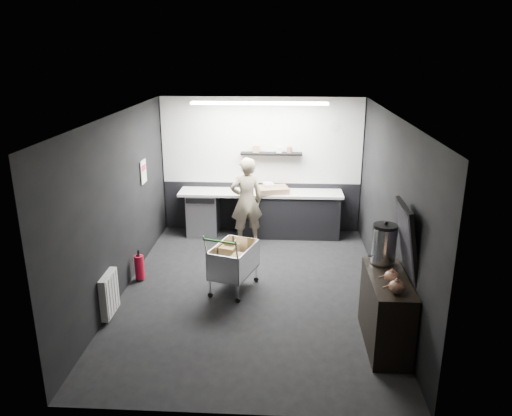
{
  "coord_description": "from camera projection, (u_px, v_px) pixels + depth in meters",
  "views": [
    {
      "loc": [
        0.44,
        -6.97,
        3.61
      ],
      "look_at": [
        0.02,
        0.4,
        1.22
      ],
      "focal_mm": 35.0,
      "sensor_mm": 36.0,
      "label": 1
    }
  ],
  "objects": [
    {
      "name": "floating_shelf",
      "position": [
        271.0,
        154.0,
        9.73
      ],
      "size": [
        1.2,
        0.22,
        0.04
      ],
      "primitive_type": "cube",
      "color": "black",
      "rests_on": "wall_back"
    },
    {
      "name": "wall_back",
      "position": [
        261.0,
        165.0,
        9.95
      ],
      "size": [
        5.5,
        0.0,
        5.5
      ],
      "primitive_type": "plane",
      "rotation": [
        1.57,
        0.0,
        0.0
      ],
      "color": "black",
      "rests_on": "floor"
    },
    {
      "name": "fire_extinguisher",
      "position": [
        139.0,
        266.0,
        8.02
      ],
      "size": [
        0.15,
        0.15,
        0.5
      ],
      "color": "red",
      "rests_on": "floor"
    },
    {
      "name": "wall_front",
      "position": [
        235.0,
        297.0,
        4.73
      ],
      "size": [
        5.5,
        0.0,
        5.5
      ],
      "primitive_type": "plane",
      "rotation": [
        -1.57,
        0.0,
        0.0
      ],
      "color": "black",
      "rests_on": "floor"
    },
    {
      "name": "prep_counter",
      "position": [
        267.0,
        213.0,
        9.9
      ],
      "size": [
        3.2,
        0.61,
        0.9
      ],
      "color": "black",
      "rests_on": "floor"
    },
    {
      "name": "wall_clock",
      "position": [
        334.0,
        126.0,
        9.6
      ],
      "size": [
        0.2,
        0.03,
        0.2
      ],
      "primitive_type": "cylinder",
      "rotation": [
        1.57,
        0.0,
        0.0
      ],
      "color": "silver",
      "rests_on": "wall_back"
    },
    {
      "name": "dado_panel",
      "position": [
        261.0,
        206.0,
        10.19
      ],
      "size": [
        3.95,
        0.02,
        1.0
      ],
      "primitive_type": "cube",
      "color": "black",
      "rests_on": "wall_back"
    },
    {
      "name": "poster",
      "position": [
        143.0,
        172.0,
        8.62
      ],
      "size": [
        0.02,
        0.3,
        0.4
      ],
      "primitive_type": "cube",
      "color": "white",
      "rests_on": "wall_left"
    },
    {
      "name": "poster_red_band",
      "position": [
        143.0,
        168.0,
        8.59
      ],
      "size": [
        0.02,
        0.22,
        0.1
      ],
      "primitive_type": "cube",
      "color": "red",
      "rests_on": "poster"
    },
    {
      "name": "wall_left",
      "position": [
        119.0,
        206.0,
        7.45
      ],
      "size": [
        0.0,
        5.5,
        5.5
      ],
      "primitive_type": "plane",
      "rotation": [
        1.57,
        0.0,
        1.57
      ],
      "color": "black",
      "rests_on": "floor"
    },
    {
      "name": "person",
      "position": [
        246.0,
        201.0,
        9.38
      ],
      "size": [
        0.7,
        0.57,
        1.68
      ],
      "primitive_type": "imported",
      "rotation": [
        0.0,
        0.0,
        3.44
      ],
      "color": "#B8AF92",
      "rests_on": "floor"
    },
    {
      "name": "white_container",
      "position": [
        269.0,
        188.0,
        9.69
      ],
      "size": [
        0.24,
        0.21,
        0.17
      ],
      "primitive_type": "cube",
      "rotation": [
        0.0,
        0.0,
        0.39
      ],
      "color": "silver",
      "rests_on": "prep_counter"
    },
    {
      "name": "radiator",
      "position": [
        109.0,
        294.0,
        6.9
      ],
      "size": [
        0.1,
        0.5,
        0.6
      ],
      "primitive_type": "cube",
      "color": "silver",
      "rests_on": "wall_left"
    },
    {
      "name": "ceiling",
      "position": [
        253.0,
        116.0,
        6.92
      ],
      "size": [
        5.5,
        5.5,
        0.0
      ],
      "primitive_type": "plane",
      "rotation": [
        3.14,
        0.0,
        0.0
      ],
      "color": "white",
      "rests_on": "wall_back"
    },
    {
      "name": "cardboard_box",
      "position": [
        273.0,
        190.0,
        9.7
      ],
      "size": [
        0.65,
        0.55,
        0.11
      ],
      "primitive_type": "cube",
      "rotation": [
        0.0,
        0.0,
        0.24
      ],
      "color": "#8C6A4A",
      "rests_on": "prep_counter"
    },
    {
      "name": "wall_right",
      "position": [
        390.0,
        210.0,
        7.23
      ],
      "size": [
        0.0,
        5.5,
        5.5
      ],
      "primitive_type": "plane",
      "rotation": [
        1.57,
        0.0,
        -1.57
      ],
      "color": "black",
      "rests_on": "floor"
    },
    {
      "name": "kitchen_wall_panel",
      "position": [
        261.0,
        141.0,
        9.78
      ],
      "size": [
        3.95,
        0.02,
        1.7
      ],
      "primitive_type": "cube",
      "color": "silver",
      "rests_on": "wall_back"
    },
    {
      "name": "pink_tub",
      "position": [
        268.0,
        187.0,
        9.74
      ],
      "size": [
        0.19,
        0.19,
        0.19
      ],
      "primitive_type": "cylinder",
      "color": "silver",
      "rests_on": "prep_counter"
    },
    {
      "name": "ceiling_strip",
      "position": [
        259.0,
        103.0,
        8.69
      ],
      "size": [
        2.4,
        0.2,
        0.04
      ],
      "primitive_type": "cube",
      "color": "white",
      "rests_on": "ceiling"
    },
    {
      "name": "floor",
      "position": [
        253.0,
        290.0,
        7.76
      ],
      "size": [
        5.5,
        5.5,
        0.0
      ],
      "primitive_type": "plane",
      "color": "black",
      "rests_on": "ground"
    },
    {
      "name": "sideboard",
      "position": [
        387.0,
        301.0,
        6.22
      ],
      "size": [
        0.53,
        1.24,
        1.85
      ],
      "color": "black",
      "rests_on": "floor"
    },
    {
      "name": "shopping_cart",
      "position": [
        233.0,
        262.0,
        7.64
      ],
      "size": [
        0.79,
        1.06,
        0.99
      ],
      "color": "silver",
      "rests_on": "floor"
    }
  ]
}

